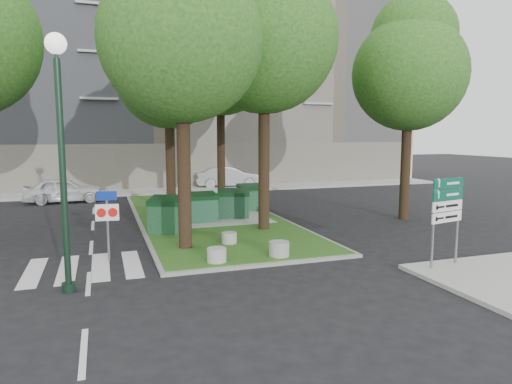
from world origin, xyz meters
name	(u,v)px	position (x,y,z in m)	size (l,w,h in m)	color
ground	(252,267)	(0.00, 0.00, 0.00)	(120.00, 120.00, 0.00)	black
median_island	(208,217)	(0.50, 8.00, 0.06)	(6.00, 16.00, 0.12)	#264F16
median_kerb	(208,217)	(0.50, 8.00, 0.05)	(6.30, 16.30, 0.10)	gray
building_sidewalk	(166,191)	(0.00, 18.50, 0.06)	(42.00, 3.00, 0.12)	#999993
zebra_crossing	(116,265)	(-3.75, 1.50, 0.01)	(5.00, 3.00, 0.01)	silver
apartment_building	(151,82)	(0.00, 26.00, 8.00)	(41.00, 12.00, 16.00)	#C6B494
tree_median_near_left	(184,24)	(-1.41, 2.56, 7.32)	(5.20, 5.20, 10.53)	black
tree_median_near_right	(266,25)	(2.09, 4.56, 7.99)	(5.60, 5.60, 11.46)	black
tree_median_mid	(170,65)	(-0.91, 9.06, 6.98)	(4.80, 4.80, 9.99)	black
tree_median_far	(221,50)	(2.29, 12.06, 8.32)	(5.80, 5.80, 11.93)	black
tree_street_right	(411,63)	(9.09, 5.06, 6.98)	(5.00, 5.00, 10.06)	black
dumpster_a	(170,215)	(-1.65, 5.01, 0.79)	(1.81, 1.58, 1.41)	#103C1D
dumpster_b	(201,207)	(-0.05, 6.85, 0.73)	(1.40, 1.01, 1.26)	#134329
dumpster_c	(234,204)	(1.55, 7.30, 0.74)	(1.59, 1.29, 1.30)	#10371F
dumpster_d	(253,197)	(3.00, 8.93, 0.75)	(1.43, 1.02, 1.31)	#154625
bollard_left	(217,255)	(-0.93, 0.50, 0.32)	(0.57, 0.57, 0.41)	#A4A59F
bollard_right	(279,249)	(1.07, 0.50, 0.34)	(0.63, 0.63, 0.45)	#9A9A95
bollard_mid	(229,238)	(0.04, 2.61, 0.31)	(0.52, 0.52, 0.37)	#9A9A95
litter_bin	(249,199)	(3.20, 10.20, 0.50)	(0.44, 0.44, 0.77)	yellow
street_lamp	(61,133)	(-4.94, -0.51, 3.91)	(0.50, 0.50, 6.21)	black
traffic_sign_pole	(107,214)	(-3.95, 2.02, 1.48)	(0.69, 0.11, 2.31)	slate
directional_sign	(446,208)	(5.16, -2.00, 1.80)	(1.25, 0.31, 2.53)	slate
car_white	(63,190)	(-6.14, 15.50, 0.72)	(1.69, 4.21, 1.43)	silver
car_silver	(229,177)	(4.69, 19.50, 0.78)	(1.65, 4.74, 1.56)	#95959C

